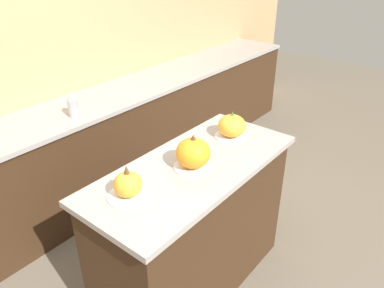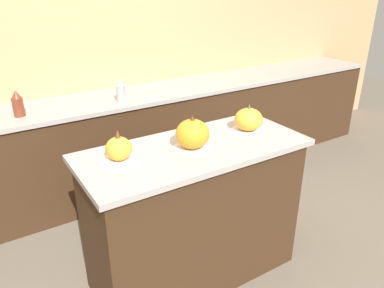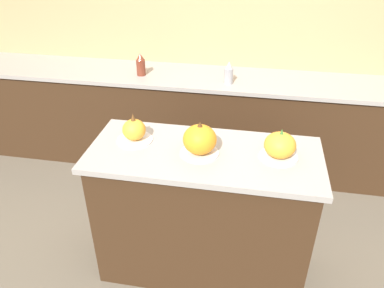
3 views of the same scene
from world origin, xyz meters
name	(u,v)px [view 2 (image 2 of 3)]	position (x,y,z in m)	size (l,w,h in m)	color
ground_plane	(194,272)	(0.00, 0.00, 0.00)	(12.00, 12.00, 0.00)	#665B4C
wall_back	(96,51)	(0.00, 1.63, 1.25)	(8.00, 0.06, 2.50)	tan
kitchen_island	(194,214)	(0.00, 0.00, 0.47)	(1.36, 0.60, 0.94)	#382314
back_counter	(117,146)	(0.00, 1.30, 0.45)	(6.00, 0.60, 0.90)	#382314
pumpkin_cake_left	(119,150)	(-0.44, 0.06, 1.00)	(0.22, 0.22, 0.18)	silver
pumpkin_cake_center	(192,135)	(-0.02, -0.02, 1.03)	(0.22, 0.22, 0.21)	silver
pumpkin_cake_right	(249,120)	(0.42, 0.03, 1.01)	(0.22, 0.22, 0.18)	silver
bottle_tall	(121,91)	(0.03, 1.17, 0.99)	(0.08, 0.08, 0.19)	#99999E
bottle_short	(18,104)	(-0.76, 1.23, 1.00)	(0.08, 0.08, 0.20)	maroon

